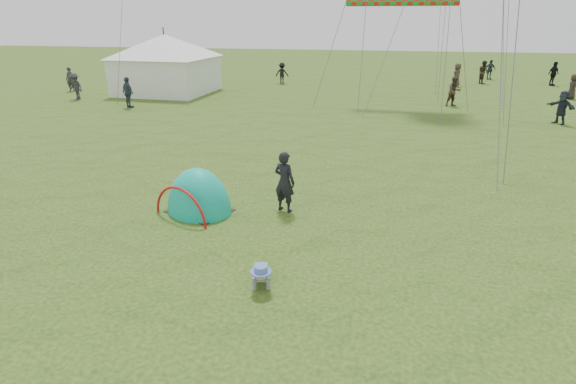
% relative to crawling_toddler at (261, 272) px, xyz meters
% --- Properties ---
extents(ground, '(140.00, 140.00, 0.00)m').
position_rel_crawling_toddler_xyz_m(ground, '(0.16, 0.10, -0.28)').
color(ground, '#223A10').
extents(crawling_toddler, '(0.68, 0.84, 0.56)m').
position_rel_crawling_toddler_xyz_m(crawling_toddler, '(0.00, 0.00, 0.00)').
color(crawling_toddler, black).
rests_on(crawling_toddler, ground).
extents(popup_tent, '(2.30, 2.13, 2.41)m').
position_rel_crawling_toddler_xyz_m(popup_tent, '(-2.57, 3.14, -0.28)').
color(popup_tent, '#009363').
rests_on(popup_tent, ground).
extents(standing_adult, '(0.70, 0.58, 1.65)m').
position_rel_crawling_toddler_xyz_m(standing_adult, '(-0.34, 3.65, 0.54)').
color(standing_adult, black).
rests_on(standing_adult, ground).
extents(event_marquee, '(6.25, 6.25, 4.16)m').
position_rel_crawling_toddler_xyz_m(event_marquee, '(-12.69, 22.15, 1.80)').
color(event_marquee, white).
rests_on(event_marquee, ground).
extents(crowd_person_1, '(0.93, 1.05, 1.78)m').
position_rel_crawling_toddler_xyz_m(crowd_person_1, '(9.61, 31.65, 0.61)').
color(crowd_person_1, '#2E251C').
rests_on(crowd_person_1, ground).
extents(crowd_person_2, '(1.01, 0.60, 1.62)m').
position_rel_crawling_toddler_xyz_m(crowd_person_2, '(10.68, 34.60, 0.53)').
color(crowd_person_2, '#253840').
rests_on(crowd_person_2, ground).
extents(crowd_person_3, '(1.18, 0.88, 1.63)m').
position_rel_crawling_toddler_xyz_m(crowd_person_3, '(-17.18, 18.35, 0.53)').
color(crowd_person_3, '#2B2A2F').
rests_on(crowd_person_3, ground).
extents(crowd_person_4, '(0.82, 0.92, 1.58)m').
position_rel_crawling_toddler_xyz_m(crowd_person_4, '(13.80, 25.00, 0.51)').
color(crowd_person_4, '#2C241C').
rests_on(crowd_person_4, ground).
extents(crowd_person_5, '(1.24, 1.50, 1.61)m').
position_rel_crawling_toddler_xyz_m(crowd_person_5, '(10.60, 16.93, 0.52)').
color(crowd_person_5, '#1F2532').
rests_on(crowd_person_5, ground).
extents(crowd_person_6, '(0.62, 0.42, 1.67)m').
position_rel_crawling_toddler_xyz_m(crowd_person_6, '(-19.74, 21.30, 0.55)').
color(crowd_person_6, '#2A2B30').
rests_on(crowd_person_6, ground).
extents(crowd_person_7, '(1.03, 0.94, 1.71)m').
position_rel_crawling_toddler_xyz_m(crowd_person_7, '(6.07, 20.86, 0.57)').
color(crowd_person_7, '#413326').
rests_on(crowd_person_7, ground).
extents(crowd_person_8, '(1.10, 0.88, 1.75)m').
position_rel_crawling_toddler_xyz_m(crowd_person_8, '(-12.35, 16.39, 0.59)').
color(crowd_person_8, '#30404C').
rests_on(crowd_person_8, ground).
extents(crowd_person_9, '(1.07, 0.66, 1.60)m').
position_rel_crawling_toddler_xyz_m(crowd_person_9, '(-5.98, 28.45, 0.52)').
color(crowd_person_9, black).
rests_on(crowd_person_9, ground).
extents(crowd_person_10, '(0.70, 0.93, 1.72)m').
position_rel_crawling_toddler_xyz_m(crowd_person_10, '(7.35, 29.49, 0.58)').
color(crowd_person_10, '#3C3327').
rests_on(crowd_person_10, ground).
extents(crowd_person_13, '(0.97, 0.87, 1.64)m').
position_rel_crawling_toddler_xyz_m(crowd_person_13, '(-14.40, 34.50, 0.54)').
color(crowd_person_13, black).
rests_on(crowd_person_13, ground).
extents(crowd_person_14, '(1.11, 0.97, 1.80)m').
position_rel_crawling_toddler_xyz_m(crowd_person_14, '(14.68, 31.60, 0.62)').
color(crowd_person_14, black).
rests_on(crowd_person_14, ground).
extents(crowd_person_15, '(1.27, 0.96, 1.74)m').
position_rel_crawling_toddler_xyz_m(crowd_person_15, '(-18.08, 29.22, 0.59)').
color(crowd_person_15, '#262830').
rests_on(crowd_person_15, ground).
extents(rainbow_tube_kite, '(6.16, 0.64, 0.64)m').
position_rel_crawling_toddler_xyz_m(rainbow_tube_kite, '(2.64, 20.78, 5.53)').
color(rainbow_tube_kite, red).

